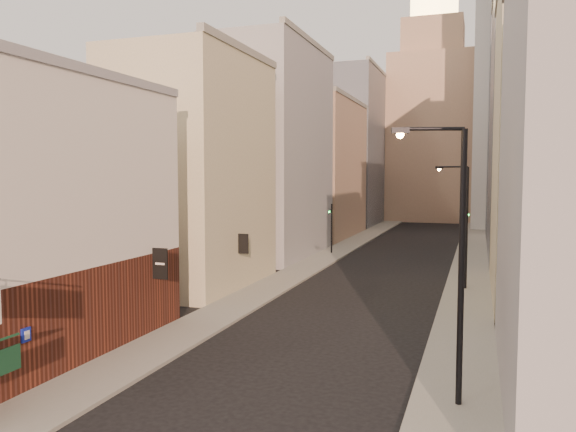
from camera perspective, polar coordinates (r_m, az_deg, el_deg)
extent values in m
cube|color=gray|center=(66.09, 6.86, -2.59)|extent=(3.00, 140.00, 0.15)
cube|color=gray|center=(64.67, 18.21, -2.92)|extent=(3.00, 140.00, 0.15)
cube|color=#60291B|center=(26.33, -25.63, -9.04)|extent=(6.00, 16.00, 4.00)
cube|color=silver|center=(25.68, -26.06, 4.12)|extent=(6.00, 16.00, 8.00)
cube|color=#95949A|center=(24.17, -21.53, 14.05)|extent=(0.60, 16.00, 0.40)
cube|color=#1222AE|center=(22.27, -25.08, -10.88)|extent=(0.08, 0.40, 0.50)
cube|color=black|center=(27.64, -12.86, -4.74)|extent=(0.80, 0.08, 1.50)
cube|color=black|center=(36.47, -4.57, -2.82)|extent=(0.70, 0.08, 1.30)
cube|color=#B8AE8A|center=(40.06, -9.66, 4.36)|extent=(8.00, 12.00, 16.00)
cube|color=#95949A|center=(54.70, -1.61, 6.45)|extent=(8.00, 16.00, 20.00)
cube|color=tan|center=(71.80, 3.44, 4.70)|extent=(8.00, 18.00, 17.00)
cube|color=gray|center=(91.32, 6.82, 6.77)|extent=(8.00, 20.00, 24.00)
cube|color=#B8AE8A|center=(39.57, 26.14, 6.89)|extent=(8.00, 16.00, 20.00)
cube|color=gray|center=(59.63, 23.79, 8.80)|extent=(8.00, 20.00, 26.00)
cube|color=gray|center=(89.54, 26.41, 14.80)|extent=(20.00, 22.00, 50.00)
cube|color=tan|center=(101.72, 14.39, 7.53)|extent=(14.00, 14.00, 28.00)
cube|color=tan|center=(104.14, 14.56, 16.90)|extent=(10.00, 10.00, 6.00)
cylinder|color=#FFCC72|center=(105.50, 14.62, 19.81)|extent=(8.00, 8.00, 5.00)
cube|color=silver|center=(87.73, 20.97, 9.90)|extent=(8.00, 8.00, 34.00)
cylinder|color=black|center=(19.51, 17.20, -5.35)|extent=(0.21, 0.21, 9.34)
cylinder|color=black|center=(19.08, 14.45, 8.58)|extent=(2.03, 0.69, 0.12)
cube|color=black|center=(18.89, 11.33, 8.51)|extent=(0.61, 0.38, 0.19)
sphere|color=#FFA03F|center=(18.88, 11.32, 8.10)|extent=(0.25, 0.25, 0.25)
cylinder|color=black|center=(39.74, 17.68, -1.27)|extent=(0.19, 0.19, 8.39)
cylinder|color=black|center=(39.48, 16.46, 4.81)|extent=(1.86, 0.37, 0.11)
cube|color=black|center=(39.40, 15.11, 4.77)|extent=(0.54, 0.27, 0.17)
sphere|color=#FFA03F|center=(39.40, 15.11, 4.60)|extent=(0.22, 0.22, 0.22)
cylinder|color=black|center=(55.63, 4.45, -1.34)|extent=(0.16, 0.16, 5.00)
imported|color=black|center=(55.50, 4.46, 0.41)|extent=(0.38, 0.38, 1.10)
sphere|color=#19E533|center=(55.56, 4.21, 0.42)|extent=(0.16, 0.16, 0.16)
cylinder|color=black|center=(54.02, 17.56, -1.68)|extent=(0.16, 0.16, 5.00)
imported|color=black|center=(53.88, 17.60, 0.11)|extent=(0.63, 0.63, 1.34)
sphere|color=#19E533|center=(53.87, 17.87, 0.11)|extent=(0.16, 0.16, 0.16)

